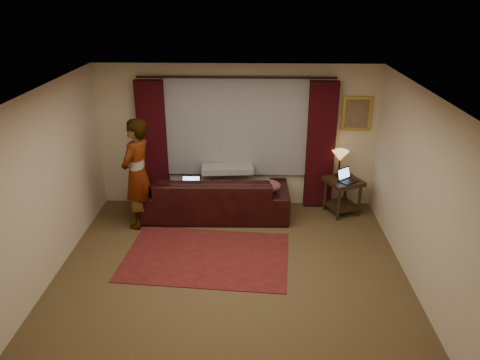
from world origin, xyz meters
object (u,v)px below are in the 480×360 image
object	(u,v)px
sofa	(214,188)
tiffany_lamp	(339,164)
person	(137,174)
end_table	(342,196)
laptop_sofa	(191,185)
laptop_table	(349,176)

from	to	relation	value
sofa	tiffany_lamp	world-z (taller)	tiffany_lamp
person	end_table	bearing A→B (deg)	118.74
person	laptop_sofa	bearing A→B (deg)	126.30
tiffany_lamp	sofa	bearing A→B (deg)	-172.24
laptop_sofa	laptop_table	bearing A→B (deg)	2.42
laptop_table	sofa	bearing A→B (deg)	141.41
tiffany_lamp	person	bearing A→B (deg)	-168.17
sofa	person	size ratio (longest dim) A/B	1.39
laptop_sofa	person	xyz separation A→B (m)	(-0.84, -0.25, 0.29)
laptop_sofa	tiffany_lamp	bearing A→B (deg)	8.19
sofa	end_table	size ratio (longest dim) A/B	4.01
tiffany_lamp	person	world-z (taller)	person
laptop_table	person	world-z (taller)	person
tiffany_lamp	laptop_sofa	bearing A→B (deg)	-169.76
sofa	laptop_table	xyz separation A→B (m)	(2.35, 0.05, 0.24)
sofa	tiffany_lamp	bearing A→B (deg)	-173.41
sofa	tiffany_lamp	distance (m)	2.27
end_table	laptop_sofa	bearing A→B (deg)	-173.40
sofa	laptop_table	size ratio (longest dim) A/B	7.72
end_table	person	bearing A→B (deg)	-170.94
tiffany_lamp	person	xyz separation A→B (m)	(-3.44, -0.72, 0.05)
sofa	person	bearing A→B (deg)	17.68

